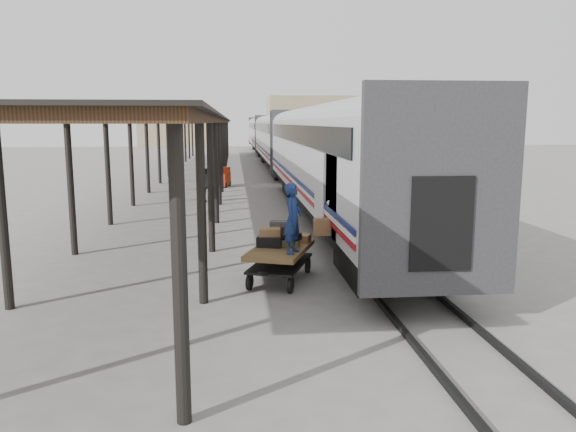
% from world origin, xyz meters
% --- Properties ---
extents(ground, '(160.00, 160.00, 0.00)m').
position_xyz_m(ground, '(0.00, 0.00, 0.00)').
color(ground, slate).
rests_on(ground, ground).
extents(train, '(3.45, 76.01, 4.01)m').
position_xyz_m(train, '(3.19, 33.79, 2.69)').
color(train, silver).
rests_on(train, ground).
extents(canopy, '(4.90, 64.30, 4.15)m').
position_xyz_m(canopy, '(-3.40, 24.00, 4.00)').
color(canopy, '#422B19').
rests_on(canopy, ground).
extents(rails, '(1.54, 150.00, 0.12)m').
position_xyz_m(rails, '(3.20, 34.00, 0.06)').
color(rails, black).
rests_on(rails, ground).
extents(building_far, '(18.00, 10.00, 8.00)m').
position_xyz_m(building_far, '(14.00, 78.00, 4.00)').
color(building_far, tan).
rests_on(building_far, ground).
extents(building_left, '(12.00, 8.00, 6.00)m').
position_xyz_m(building_left, '(-10.00, 82.00, 3.00)').
color(building_left, tan).
rests_on(building_left, ground).
extents(baggage_cart, '(1.98, 2.68, 0.86)m').
position_xyz_m(baggage_cart, '(0.47, -0.42, 0.65)').
color(baggage_cart, brown).
rests_on(baggage_cart, ground).
extents(suitcase_stack, '(1.47, 1.16, 0.57)m').
position_xyz_m(suitcase_stack, '(0.50, -0.08, 1.06)').
color(suitcase_stack, '#3C3C3F').
rests_on(suitcase_stack, baggage_cart).
extents(luggage_tug, '(1.14, 1.52, 1.20)m').
position_xyz_m(luggage_tug, '(-1.40, 20.57, 0.55)').
color(luggage_tug, '#98270D').
rests_on(luggage_tug, ground).
extents(porter, '(0.64, 0.73, 1.67)m').
position_xyz_m(porter, '(0.72, -1.07, 1.69)').
color(porter, navy).
rests_on(porter, baggage_cart).
extents(pedestrian, '(1.05, 0.57, 1.69)m').
position_xyz_m(pedestrian, '(-1.97, 13.87, 0.85)').
color(pedestrian, black).
rests_on(pedestrian, ground).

